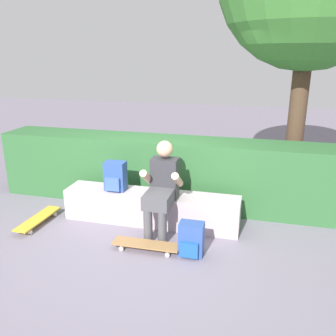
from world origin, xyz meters
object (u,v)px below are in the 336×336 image
(skateboard_near_person, at_px, (146,245))
(backpack_on_ground, at_px, (191,240))
(skateboard_beside_bench, at_px, (38,219))
(person_skater, at_px, (162,186))
(backpack_on_bench, at_px, (115,177))
(bench_main, at_px, (151,208))

(skateboard_near_person, xyz_separation_m, backpack_on_ground, (0.53, 0.04, 0.12))
(skateboard_beside_bench, distance_m, backpack_on_ground, 2.18)
(backpack_on_ground, bearing_deg, person_skater, 134.91)
(person_skater, relative_size, skateboard_beside_bench, 1.46)
(person_skater, xyz_separation_m, skateboard_beside_bench, (-1.68, -0.24, -0.56))
(skateboard_beside_bench, bearing_deg, backpack_on_bench, 24.22)
(person_skater, height_order, skateboard_near_person, person_skater)
(bench_main, relative_size, backpack_on_ground, 5.96)
(bench_main, height_order, skateboard_beside_bench, bench_main)
(bench_main, relative_size, skateboard_beside_bench, 2.96)
(bench_main, relative_size, backpack_on_bench, 5.96)
(bench_main, bearing_deg, skateboard_beside_bench, -163.13)
(bench_main, relative_size, person_skater, 2.02)
(skateboard_beside_bench, bearing_deg, person_skater, 8.04)
(backpack_on_ground, bearing_deg, bench_main, 135.05)
(person_skater, distance_m, skateboard_near_person, 0.76)
(person_skater, bearing_deg, backpack_on_bench, 164.38)
(person_skater, distance_m, backpack_on_ground, 0.80)
(skateboard_beside_bench, bearing_deg, bench_main, 16.87)
(person_skater, relative_size, skateboard_near_person, 1.47)
(person_skater, bearing_deg, backpack_on_ground, -45.09)
(skateboard_near_person, bearing_deg, skateboard_beside_bench, 170.35)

